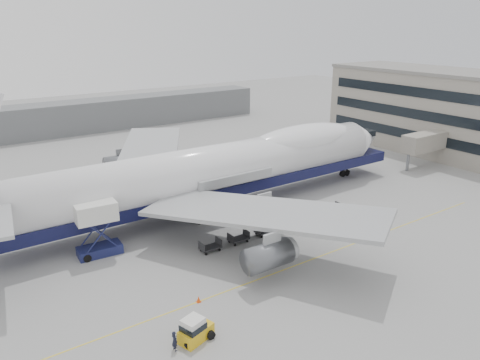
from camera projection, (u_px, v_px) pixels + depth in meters
ground at (271, 241)px, 54.17m from camera, size 260.00×260.00×0.00m
apron_line at (306, 262)px, 49.50m from camera, size 60.00×0.15×0.01m
hangar at (36, 122)px, 102.06m from camera, size 110.00×8.00×7.00m
airliner at (219, 169)px, 62.05m from camera, size 67.00×55.30×19.98m
catering_truck at (97, 225)px, 50.01m from camera, size 4.80×3.49×6.02m
baggage_tug at (195, 330)px, 37.02m from camera, size 3.12×2.25×2.05m
ground_worker at (175, 341)px, 35.89m from camera, size 0.48×0.66×1.69m
traffic_cone at (199, 299)px, 42.29m from camera, size 0.40×0.40×0.60m
dolly_0 at (210, 247)px, 51.60m from camera, size 2.30×1.35×1.30m
dolly_1 at (238, 238)px, 53.65m from camera, size 2.30×1.35×1.30m
dolly_2 at (265, 230)px, 55.71m from camera, size 2.30×1.35×1.30m
dolly_3 at (289, 223)px, 57.76m from camera, size 2.30×1.35×1.30m
dolly_4 at (312, 216)px, 59.82m from camera, size 2.30×1.35×1.30m
dolly_5 at (333, 210)px, 61.88m from camera, size 2.30×1.35×1.30m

